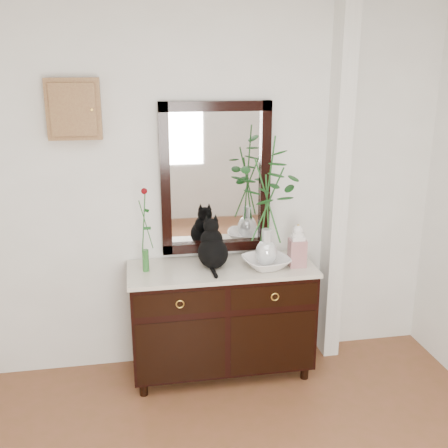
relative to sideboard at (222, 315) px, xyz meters
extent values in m
cube|color=white|center=(-0.10, 0.25, 0.88)|extent=(3.60, 0.04, 2.70)
cube|color=white|center=(0.90, 0.17, 0.88)|extent=(0.12, 0.20, 2.70)
cube|color=black|center=(0.00, 0.00, -0.01)|extent=(1.30, 0.50, 0.82)
cube|color=beige|center=(0.00, 0.00, 0.36)|extent=(1.33, 0.52, 0.03)
cube|color=black|center=(0.00, 0.24, 0.97)|extent=(0.80, 0.06, 1.10)
cube|color=white|center=(0.00, 0.25, 0.97)|extent=(0.66, 0.01, 0.96)
cube|color=brown|center=(-0.95, 0.21, 1.48)|extent=(0.35, 0.10, 0.40)
imported|color=white|center=(0.31, -0.07, 0.42)|extent=(0.39, 0.39, 0.08)
camera|label=1|loc=(-0.59, -3.43, 1.75)|focal=42.00mm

